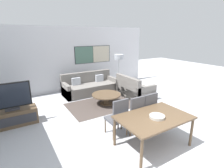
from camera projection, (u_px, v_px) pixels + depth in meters
The scene contains 13 objects.
wall_back at pixel (72, 59), 7.77m from camera, with size 7.72×0.09×2.80m.
area_rug at pixel (106, 104), 6.43m from camera, with size 2.76×1.64×0.01m.
tv_console at pixel (14, 117), 4.88m from camera, with size 1.21×0.48×0.46m.
television at pixel (10, 97), 4.71m from camera, with size 1.03×0.20×0.77m.
sofa_main at pixel (89, 87), 7.56m from camera, with size 2.28×0.93×0.88m.
sofa_side at pixel (134, 90), 7.07m from camera, with size 0.93×1.43×0.88m.
coffee_table at pixel (106, 96), 6.35m from camera, with size 1.04×1.04×0.38m.
dining_table at pixel (154, 119), 3.86m from camera, with size 1.59×1.04×0.73m.
dining_chair_left at pixel (118, 116), 4.28m from camera, with size 0.46×0.46×1.00m.
dining_chair_centre at pixel (134, 113), 4.45m from camera, with size 0.46×0.46×1.00m.
dining_chair_right at pixel (147, 109), 4.69m from camera, with size 0.46×0.46×1.00m.
fruit_bowl at pixel (157, 116), 3.77m from camera, with size 0.33×0.33×0.06m.
floor_lamp at pixel (119, 58), 8.06m from camera, with size 0.44×0.44×1.58m.
Camera 1 is at (-2.51, -1.40, 2.48)m, focal length 28.00 mm.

